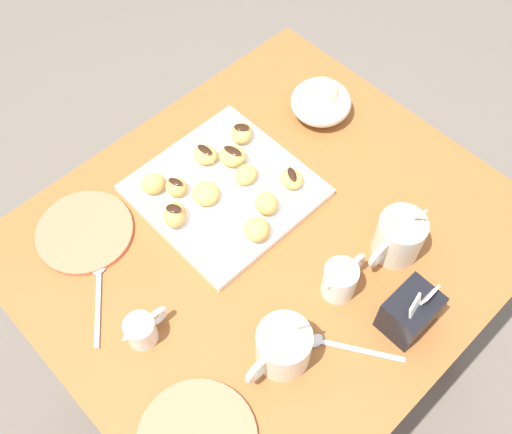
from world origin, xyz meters
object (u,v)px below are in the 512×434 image
chocolate_sauce_pitcher (141,330)px  ice_cream_bowl (321,100)px  beignet_1 (175,215)px  beignet_2 (176,187)px  pastry_plate_square (225,190)px  beignet_8 (153,183)px  beignet_3 (292,179)px  sugar_caddy (410,312)px  dining_table (268,272)px  saucer_coral_left (85,232)px  beignet_5 (233,156)px  beignet_0 (246,174)px  beignet_7 (257,229)px  coffee_mug_cream_left (399,237)px  beignet_10 (205,154)px  beignet_9 (242,133)px  beignet_6 (206,193)px  beignet_4 (266,203)px  coffee_mug_cream_right (283,347)px  cream_pitcher_white (341,279)px

chocolate_sauce_pitcher → ice_cream_bowl: bearing=-166.8°
beignet_1 → beignet_2: beignet_1 is taller
pastry_plate_square → beignet_8: bearing=-43.0°
beignet_3 → sugar_caddy: bearing=80.0°
dining_table → saucer_coral_left: saucer_coral_left is taller
pastry_plate_square → beignet_5: 0.07m
beignet_0 → beignet_2: 0.14m
beignet_1 → beignet_7: size_ratio=1.04×
pastry_plate_square → beignet_0: size_ratio=6.16×
coffee_mug_cream_left → beignet_10: bearing=-73.3°
ice_cream_bowl → chocolate_sauce_pitcher: 0.60m
beignet_1 → beignet_9: beignet_1 is taller
sugar_caddy → beignet_9: bearing=-97.9°
beignet_6 → beignet_1: bearing=-0.7°
beignet_3 → beignet_6: size_ratio=0.89×
beignet_3 → beignet_4: (0.08, 0.01, 0.00)m
beignet_9 → saucer_coral_left: bearing=-7.1°
dining_table → beignet_2: 0.27m
coffee_mug_cream_right → beignet_3: (-0.26, -0.23, -0.02)m
coffee_mug_cream_right → cream_pitcher_white: bearing=-173.4°
coffee_mug_cream_right → beignet_0: coffee_mug_cream_right is taller
beignet_3 → beignet_4: beignet_4 is taller
beignet_3 → beignet_10: (0.08, -0.16, 0.00)m
chocolate_sauce_pitcher → beignet_2: 0.29m
beignet_3 → beignet_8: bearing=-40.9°
saucer_coral_left → dining_table: bearing=135.0°
cream_pitcher_white → coffee_mug_cream_left: bearing=172.0°
beignet_1 → beignet_8: 0.09m
coffee_mug_cream_right → beignet_8: 0.41m
ice_cream_bowl → beignet_3: size_ratio=2.63×
ice_cream_bowl → beignet_4: size_ratio=2.68×
chocolate_sauce_pitcher → beignet_5: (-0.36, -0.16, 0.00)m
beignet_0 → beignet_1: size_ratio=0.93×
beignet_1 → beignet_9: (-0.23, -0.06, -0.00)m
beignet_2 → pastry_plate_square: bearing=141.8°
beignet_2 → beignet_10: bearing=-166.6°
beignet_1 → chocolate_sauce_pitcher: bearing=36.0°
sugar_caddy → beignet_7: bearing=-76.6°
beignet_7 → beignet_0: bearing=-124.2°
ice_cream_bowl → beignet_8: ice_cream_bowl is taller
coffee_mug_cream_left → beignet_7: (0.16, -0.19, -0.02)m
beignet_5 → beignet_9: (-0.05, -0.03, 0.00)m
ice_cream_bowl → beignet_10: size_ratio=2.51×
beignet_0 → beignet_10: (0.02, -0.09, -0.00)m
cream_pitcher_white → beignet_10: 0.37m
saucer_coral_left → beignet_0: (-0.30, 0.13, 0.03)m
coffee_mug_cream_right → beignet_6: bearing=-109.8°
chocolate_sauce_pitcher → beignet_10: chocolate_sauce_pitcher is taller
pastry_plate_square → beignet_3: size_ratio=6.27×
beignet_7 → beignet_10: (-0.05, -0.20, -0.00)m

